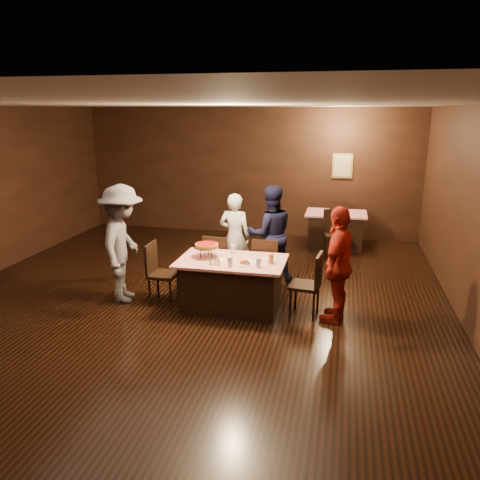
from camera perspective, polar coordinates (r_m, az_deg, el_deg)
name	(u,v)px	position (r m, az deg, el deg)	size (l,w,h in m)	color
room	(174,170)	(6.45, -8.03, 8.39)	(10.00, 10.04, 3.02)	black
main_table	(232,284)	(7.11, -1.01, -5.39)	(1.60, 1.00, 0.77)	#B91E0C
back_table	(335,230)	(10.50, 11.54, 1.24)	(1.30, 0.90, 0.77)	#B80C1E
chair_far_left	(219,261)	(7.86, -2.56, -2.63)	(0.42, 0.42, 0.95)	black
chair_far_right	(266,265)	(7.70, 3.20, -3.04)	(0.42, 0.42, 0.95)	black
chair_end_left	(163,273)	(7.40, -9.34, -4.00)	(0.42, 0.42, 0.95)	black
chair_end_right	(305,284)	(6.92, 7.92, -5.35)	(0.42, 0.42, 0.95)	black
chair_back_near	(335,234)	(9.80, 11.46, 0.76)	(0.42, 0.42, 0.95)	black
chair_back_far	(336,220)	(11.06, 11.64, 2.44)	(0.42, 0.42, 0.95)	black
diner_white_jacket	(235,237)	(8.22, -0.63, 0.40)	(0.57, 0.37, 1.55)	silver
diner_navy_hoodie	(270,234)	(8.10, 3.71, 0.72)	(0.83, 0.65, 1.71)	black
diner_grey_knit	(123,244)	(7.47, -14.09, -0.46)	(1.19, 0.69, 1.85)	slate
diner_red_shirt	(338,265)	(6.70, 11.91, -2.96)	(0.98, 0.41, 1.68)	#AF2416
pizza_stand	(207,246)	(7.07, -4.09, -0.69)	(0.38, 0.38, 0.22)	black
plate_with_slice	(246,263)	(6.75, 0.68, -2.84)	(0.25, 0.25, 0.06)	white
plate_empty	(270,259)	(7.02, 3.64, -2.31)	(0.25, 0.25, 0.01)	white
glass_front_left	(230,262)	(6.67, -1.21, -2.67)	(0.08, 0.08, 0.14)	silver
glass_front_right	(258,263)	(6.64, 2.25, -2.77)	(0.08, 0.08, 0.14)	silver
glass_amber	(271,259)	(6.80, 3.80, -2.34)	(0.08, 0.08, 0.14)	#BF7F26
glass_back	(233,250)	(7.25, -0.85, -1.17)	(0.08, 0.08, 0.14)	silver
condiments	(215,262)	(6.75, -3.08, -2.66)	(0.17, 0.10, 0.09)	silver
napkin_center	(251,261)	(6.92, 1.40, -2.58)	(0.16, 0.16, 0.01)	white
napkin_left	(221,260)	(6.97, -2.32, -2.45)	(0.16, 0.16, 0.01)	white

